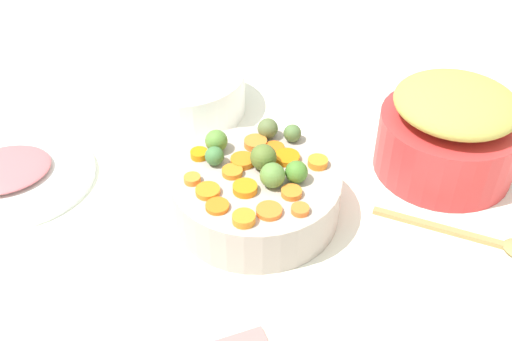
% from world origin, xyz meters
% --- Properties ---
extents(tabletop, '(2.40, 2.40, 0.02)m').
position_xyz_m(tabletop, '(0.00, 0.00, 0.01)').
color(tabletop, white).
rests_on(tabletop, ground).
extents(serving_bowl_carrots, '(0.26, 0.26, 0.08)m').
position_xyz_m(serving_bowl_carrots, '(-0.01, -0.02, 0.06)').
color(serving_bowl_carrots, '#B7A69A').
rests_on(serving_bowl_carrots, tabletop).
extents(metal_pot, '(0.23, 0.23, 0.11)m').
position_xyz_m(metal_pot, '(0.32, 0.07, 0.07)').
color(metal_pot, red).
rests_on(metal_pot, tabletop).
extents(stuffing_mound, '(0.20, 0.20, 0.06)m').
position_xyz_m(stuffing_mound, '(0.32, 0.07, 0.15)').
color(stuffing_mound, '#B4A44A').
rests_on(stuffing_mound, metal_pot).
extents(carrot_slice_0, '(0.05, 0.05, 0.01)m').
position_xyz_m(carrot_slice_0, '(-0.03, 0.01, 0.10)').
color(carrot_slice_0, orange).
rests_on(carrot_slice_0, serving_bowl_carrots).
extents(carrot_slice_1, '(0.05, 0.05, 0.01)m').
position_xyz_m(carrot_slice_1, '(-0.00, -0.10, 0.10)').
color(carrot_slice_1, orange).
rests_on(carrot_slice_1, serving_bowl_carrots).
extents(carrot_slice_2, '(0.05, 0.05, 0.01)m').
position_xyz_m(carrot_slice_2, '(-0.09, -0.05, 0.10)').
color(carrot_slice_2, orange).
rests_on(carrot_slice_2, serving_bowl_carrots).
extents(carrot_slice_3, '(0.05, 0.05, 0.01)m').
position_xyz_m(carrot_slice_3, '(-0.01, 0.06, 0.10)').
color(carrot_slice_3, orange).
rests_on(carrot_slice_3, serving_bowl_carrots).
extents(carrot_slice_4, '(0.04, 0.04, 0.01)m').
position_xyz_m(carrot_slice_4, '(-0.11, -0.03, 0.10)').
color(carrot_slice_4, orange).
rests_on(carrot_slice_4, serving_bowl_carrots).
extents(carrot_slice_5, '(0.05, 0.05, 0.01)m').
position_xyz_m(carrot_slice_5, '(-0.07, -0.09, 0.10)').
color(carrot_slice_5, orange).
rests_on(carrot_slice_5, serving_bowl_carrots).
extents(carrot_slice_6, '(0.03, 0.03, 0.01)m').
position_xyz_m(carrot_slice_6, '(0.04, -0.10, 0.10)').
color(carrot_slice_6, orange).
rests_on(carrot_slice_6, serving_bowl_carrots).
extents(carrot_slice_7, '(0.04, 0.04, 0.01)m').
position_xyz_m(carrot_slice_7, '(-0.10, 0.03, 0.10)').
color(carrot_slice_7, orange).
rests_on(carrot_slice_7, serving_bowl_carrots).
extents(carrot_slice_8, '(0.04, 0.04, 0.01)m').
position_xyz_m(carrot_slice_8, '(0.08, -0.00, 0.10)').
color(carrot_slice_8, orange).
rests_on(carrot_slice_8, serving_bowl_carrots).
extents(carrot_slice_9, '(0.04, 0.04, 0.01)m').
position_xyz_m(carrot_slice_9, '(-0.04, -0.12, 0.10)').
color(carrot_slice_9, orange).
rests_on(carrot_slice_9, serving_bowl_carrots).
extents(carrot_slice_10, '(0.04, 0.04, 0.01)m').
position_xyz_m(carrot_slice_10, '(-0.05, -0.01, 0.10)').
color(carrot_slice_10, orange).
rests_on(carrot_slice_10, serving_bowl_carrots).
extents(carrot_slice_11, '(0.04, 0.04, 0.01)m').
position_xyz_m(carrot_slice_11, '(0.04, -0.07, 0.10)').
color(carrot_slice_11, orange).
rests_on(carrot_slice_11, serving_bowl_carrots).
extents(carrot_slice_12, '(0.04, 0.04, 0.01)m').
position_xyz_m(carrot_slice_12, '(-0.03, -0.05, 0.10)').
color(carrot_slice_12, orange).
rests_on(carrot_slice_12, serving_bowl_carrots).
extents(carrot_slice_13, '(0.04, 0.04, 0.01)m').
position_xyz_m(carrot_slice_13, '(0.02, 0.04, 0.10)').
color(carrot_slice_13, orange).
rests_on(carrot_slice_13, serving_bowl_carrots).
extents(carrot_slice_14, '(0.06, 0.06, 0.01)m').
position_xyz_m(carrot_slice_14, '(0.04, 0.02, 0.10)').
color(carrot_slice_14, orange).
rests_on(carrot_slice_14, serving_bowl_carrots).
extents(brussels_sprout_0, '(0.04, 0.04, 0.04)m').
position_xyz_m(brussels_sprout_0, '(0.01, -0.04, 0.12)').
color(brussels_sprout_0, '#5C863A').
rests_on(brussels_sprout_0, serving_bowl_carrots).
extents(brussels_sprout_1, '(0.03, 0.03, 0.03)m').
position_xyz_m(brussels_sprout_1, '(0.01, 0.08, 0.11)').
color(brussels_sprout_1, '#5B6B3C').
rests_on(brussels_sprout_1, serving_bowl_carrots).
extents(brussels_sprout_2, '(0.03, 0.03, 0.03)m').
position_xyz_m(brussels_sprout_2, '(0.05, -0.03, 0.11)').
color(brussels_sprout_2, '#4B7F2C').
rests_on(brussels_sprout_2, serving_bowl_carrots).
extents(brussels_sprout_3, '(0.03, 0.03, 0.03)m').
position_xyz_m(brussels_sprout_3, '(0.05, 0.07, 0.11)').
color(brussels_sprout_3, '#53713C').
rests_on(brussels_sprout_3, serving_bowl_carrots).
extents(brussels_sprout_4, '(0.04, 0.04, 0.04)m').
position_xyz_m(brussels_sprout_4, '(-0.07, 0.05, 0.12)').
color(brussels_sprout_4, '#598736').
rests_on(brussels_sprout_4, serving_bowl_carrots).
extents(brussels_sprout_5, '(0.04, 0.04, 0.04)m').
position_xyz_m(brussels_sprout_5, '(-0.00, -0.00, 0.12)').
color(brussels_sprout_5, '#576E2C').
rests_on(brussels_sprout_5, serving_bowl_carrots).
extents(brussels_sprout_6, '(0.03, 0.03, 0.03)m').
position_xyz_m(brussels_sprout_6, '(-0.07, 0.02, 0.11)').
color(brussels_sprout_6, '#42773E').
rests_on(brussels_sprout_6, serving_bowl_carrots).
extents(wooden_spoon, '(0.26, 0.15, 0.01)m').
position_xyz_m(wooden_spoon, '(0.35, -0.12, 0.03)').
color(wooden_spoon, '#A6884E').
rests_on(wooden_spoon, tabletop).
extents(casserole_dish, '(0.24, 0.24, 0.08)m').
position_xyz_m(casserole_dish, '(-0.13, 0.29, 0.06)').
color(casserole_dish, white).
rests_on(casserole_dish, tabletop).
extents(ham_plate, '(0.26, 0.26, 0.01)m').
position_xyz_m(ham_plate, '(-0.41, 0.09, 0.03)').
color(ham_plate, white).
rests_on(ham_plate, tabletop).
extents(ham_slice_main, '(0.18, 0.17, 0.02)m').
position_xyz_m(ham_slice_main, '(-0.43, 0.10, 0.04)').
color(ham_slice_main, '#CC656B').
rests_on(ham_slice_main, ham_plate).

